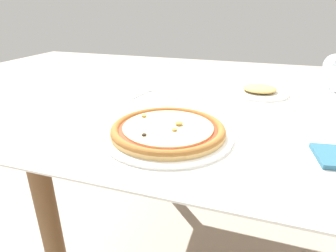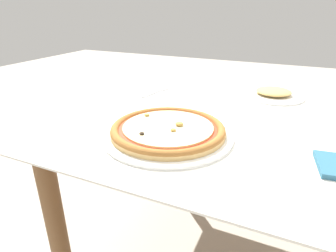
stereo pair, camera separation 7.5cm
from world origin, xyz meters
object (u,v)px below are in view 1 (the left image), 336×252
at_px(fork, 146,92).
at_px(side_plate, 259,91).
at_px(pizza_plate, 168,131).
at_px(wine_glass_far_left, 335,66).
at_px(dining_table, 245,127).

height_order(fork, side_plate, side_plate).
relative_size(pizza_plate, wine_glass_far_left, 2.32).
xyz_separation_m(dining_table, wine_glass_far_left, (0.31, 0.30, 0.18)).
relative_size(wine_glass_far_left, side_plate, 0.66).
bearing_deg(dining_table, wine_glass_far_left, 44.73).
xyz_separation_m(dining_table, fork, (-0.41, 0.04, 0.08)).
bearing_deg(side_plate, pizza_plate, -114.23).
relative_size(dining_table, wine_glass_far_left, 8.28).
bearing_deg(pizza_plate, wine_glass_far_left, 51.76).
bearing_deg(wine_glass_far_left, dining_table, -135.27).
bearing_deg(fork, pizza_plate, -59.25).
distance_m(dining_table, side_plate, 0.19).
bearing_deg(fork, side_plate, 16.73).
distance_m(pizza_plate, side_plate, 0.54).
height_order(dining_table, wine_glass_far_left, wine_glass_far_left).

